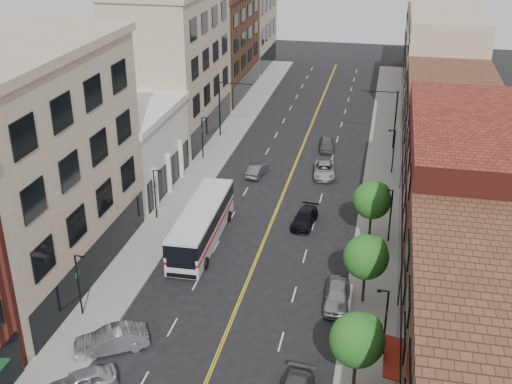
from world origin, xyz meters
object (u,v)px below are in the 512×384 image
Objects in this scene: car_angle_b at (111,340)px; car_lane_c at (327,144)px; car_lane_behind at (257,170)px; car_lane_a at (305,218)px; car_lane_b at (324,170)px; city_bus at (202,222)px; car_angle_a at (81,382)px; car_parked_far at (337,296)px.

car_angle_b reaches higher than car_lane_c.
car_lane_c reaches higher than car_lane_behind.
car_lane_b is at bearing 94.02° from car_lane_a.
car_angle_b is 34.89m from car_lane_b.
car_lane_c is at bearing -117.56° from car_lane_behind.
car_lane_b is at bearing -161.59° from car_lane_behind.
car_lane_a is (8.55, 5.22, -1.31)m from city_bus.
car_angle_b is 1.23× the size of car_lane_behind.
car_lane_a is 20.28m from car_lane_c.
car_lane_b reaches higher than car_lane_a.
car_angle_a is at bearing -33.00° from car_angle_b.
car_angle_b is at bearing -114.82° from car_lane_b.
car_angle_b reaches higher than car_parked_far.
car_angle_a reaches higher than car_lane_a.
car_angle_a is 1.00× the size of car_lane_c.
city_bus reaches higher than car_angle_a.
car_lane_c is (10.25, 41.36, -0.08)m from car_angle_b.
city_bus is 2.67× the size of car_angle_b.
car_angle_a is 1.08× the size of car_lane_behind.
car_lane_a is at bearing 29.97° from city_bus.
car_parked_far is 13.20m from car_lane_a.
car_lane_behind is 7.48m from car_lane_b.
car_parked_far is (14.62, 8.58, -0.01)m from car_angle_b.
car_angle_b is 1.04× the size of car_parked_far.
car_angle_b is at bearing -109.83° from car_lane_a.
car_angle_a is (-2.01, -20.08, -1.23)m from city_bus.
car_angle_a is 0.86× the size of car_lane_b.
car_angle_a is at bearing -97.16° from city_bus.
car_lane_behind is (1.71, 15.84, -1.31)m from city_bus.
car_lane_a is 12.07m from car_lane_b.
car_angle_b is (-1.83, -15.86, -1.16)m from city_bus.
car_lane_b is at bearing -92.27° from car_lane_c.
city_bus is 3.27× the size of car_lane_behind.
car_lane_a is 1.06× the size of car_lane_c.
car_lane_a is (10.38, 21.08, -0.15)m from car_angle_b.
car_angle_b is 1.08× the size of car_lane_a.
car_lane_a is at bearing 130.07° from car_lane_behind.
car_parked_far is at bearing -31.09° from city_bus.
car_parked_far is 33.07m from car_lane_c.
car_angle_a reaches higher than car_lane_behind.
car_lane_a is (-4.24, 12.50, -0.14)m from car_parked_far.
car_angle_b is at bearing -151.61° from car_parked_far.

